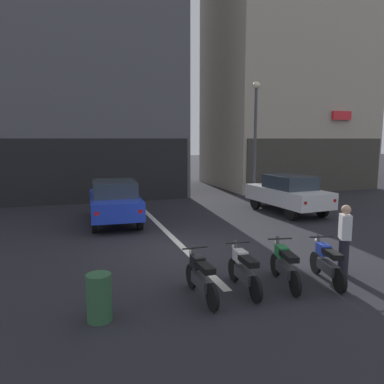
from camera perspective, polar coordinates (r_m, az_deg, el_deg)
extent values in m
plane|color=#232328|center=(10.82, -0.87, -8.99)|extent=(120.00, 120.00, 0.00)
cube|color=silver|center=(16.48, -7.01, -3.06)|extent=(0.20, 18.00, 0.01)
cube|color=black|center=(19.11, -14.67, 3.11)|extent=(9.62, 0.10, 3.20)
cube|color=#B2A893|center=(27.08, 14.08, 17.20)|extent=(9.62, 7.55, 15.13)
cube|color=#3E3A33|center=(23.60, 18.50, 3.86)|extent=(9.24, 0.10, 3.20)
cube|color=red|center=(24.48, 21.89, 10.78)|extent=(1.29, 0.16, 0.52)
cylinder|color=black|center=(15.76, -14.85, -2.62)|extent=(0.21, 0.65, 0.64)
cylinder|color=black|center=(15.85, -9.24, -2.39)|extent=(0.21, 0.65, 0.64)
cylinder|color=black|center=(13.21, -14.68, -4.67)|extent=(0.21, 0.65, 0.64)
cylinder|color=black|center=(13.32, -7.98, -4.37)|extent=(0.21, 0.65, 0.64)
cube|color=#1E38BF|center=(14.43, -11.75, -1.76)|extent=(1.93, 4.17, 0.66)
cube|color=#2D3842|center=(14.19, -11.78, 0.57)|extent=(1.63, 2.03, 0.56)
cube|color=red|center=(12.41, -14.37, -3.21)|extent=(0.14, 0.07, 0.12)
cube|color=red|center=(12.51, -7.90, -2.94)|extent=(0.14, 0.07, 0.12)
cylinder|color=black|center=(17.31, 9.67, -1.51)|extent=(0.23, 0.65, 0.64)
cylinder|color=black|center=(18.17, 13.81, -1.18)|extent=(0.23, 0.65, 0.64)
cylinder|color=black|center=(15.21, 14.88, -3.00)|extent=(0.23, 0.65, 0.64)
cylinder|color=black|center=(16.19, 19.26, -2.52)|extent=(0.23, 0.65, 0.64)
cube|color=silver|center=(16.62, 14.35, -0.55)|extent=(2.08, 4.23, 0.66)
cube|color=#2D3842|center=(16.42, 14.74, 1.48)|extent=(1.70, 2.08, 0.56)
cube|color=red|center=(14.61, 16.88, -1.62)|extent=(0.14, 0.07, 0.12)
cube|color=red|center=(15.54, 20.90, -1.24)|extent=(0.14, 0.07, 0.12)
cylinder|color=#47474C|center=(18.46, 9.58, 6.68)|extent=(0.14, 0.14, 5.51)
sphere|color=beige|center=(18.62, 9.80, 15.74)|extent=(0.36, 0.36, 0.36)
cylinder|color=black|center=(8.22, -0.11, -12.73)|extent=(0.09, 0.52, 0.52)
cylinder|color=black|center=(7.23, 3.11, -15.76)|extent=(0.09, 0.52, 0.52)
cube|color=#38383D|center=(7.63, 1.53, -13.52)|extent=(0.23, 0.74, 0.22)
cube|color=black|center=(7.37, 2.00, -11.41)|extent=(0.24, 0.61, 0.12)
cube|color=black|center=(7.74, 0.83, -10.59)|extent=(0.23, 0.37, 0.24)
cylinder|color=#4C4C51|center=(7.96, 0.27, -10.58)|extent=(0.08, 0.24, 0.70)
cylinder|color=black|center=(7.79, 0.47, -8.52)|extent=(0.55, 0.06, 0.04)
sphere|color=silver|center=(8.02, -0.05, -9.17)|extent=(0.12, 0.12, 0.12)
cylinder|color=black|center=(8.64, 6.38, -11.72)|extent=(0.09, 0.52, 0.52)
cylinder|color=black|center=(7.65, 9.68, -14.46)|extent=(0.09, 0.52, 0.52)
cube|color=#38383D|center=(8.06, 8.08, -12.40)|extent=(0.23, 0.74, 0.22)
cube|color=black|center=(7.81, 8.60, -10.37)|extent=(0.25, 0.61, 0.12)
cube|color=silver|center=(8.17, 7.40, -9.64)|extent=(0.23, 0.37, 0.24)
cylinder|color=#4C4C51|center=(8.39, 6.80, -9.65)|extent=(0.08, 0.24, 0.70)
cylinder|color=black|center=(8.22, 7.05, -7.68)|extent=(0.55, 0.06, 0.04)
sphere|color=silver|center=(8.45, 6.49, -8.32)|extent=(0.12, 0.12, 0.12)
cylinder|color=black|center=(9.10, 12.62, -10.82)|extent=(0.16, 0.52, 0.52)
cylinder|color=black|center=(8.10, 15.47, -13.34)|extent=(0.16, 0.52, 0.52)
cube|color=#38383D|center=(8.52, 14.10, -11.42)|extent=(0.33, 0.76, 0.22)
cube|color=black|center=(8.27, 14.59, -9.48)|extent=(0.33, 0.63, 0.12)
cube|color=#1E7238|center=(8.64, 13.55, -8.81)|extent=(0.28, 0.39, 0.24)
cylinder|color=#4C4C51|center=(8.86, 13.03, -8.84)|extent=(0.11, 0.25, 0.70)
cylinder|color=black|center=(8.70, 13.28, -6.96)|extent=(0.55, 0.14, 0.04)
sphere|color=silver|center=(8.92, 12.78, -7.58)|extent=(0.12, 0.12, 0.12)
cylinder|color=black|center=(9.52, 18.35, -10.20)|extent=(0.17, 0.52, 0.52)
cylinder|color=black|center=(8.54, 21.60, -12.48)|extent=(0.17, 0.52, 0.52)
cube|color=#38383D|center=(8.95, 20.06, -10.72)|extent=(0.35, 0.76, 0.22)
cube|color=black|center=(8.71, 20.63, -8.85)|extent=(0.34, 0.63, 0.12)
cube|color=#233DB7|center=(9.07, 19.44, -8.25)|extent=(0.29, 0.40, 0.24)
cylinder|color=#4C4C51|center=(9.28, 18.83, -8.29)|extent=(0.12, 0.25, 0.70)
cylinder|color=black|center=(9.12, 19.14, -6.48)|extent=(0.55, 0.15, 0.04)
sphere|color=silver|center=(9.34, 18.55, -7.09)|extent=(0.12, 0.12, 0.12)
cylinder|color=#23232D|center=(9.62, 22.11, -9.13)|extent=(0.24, 0.24, 0.86)
cube|color=silver|center=(9.44, 22.34, -4.94)|extent=(0.36, 0.42, 0.58)
sphere|color=tan|center=(9.36, 22.48, -2.49)|extent=(0.22, 0.22, 0.22)
cylinder|color=#2D5938|center=(7.00, -13.99, -15.36)|extent=(0.44, 0.44, 0.85)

